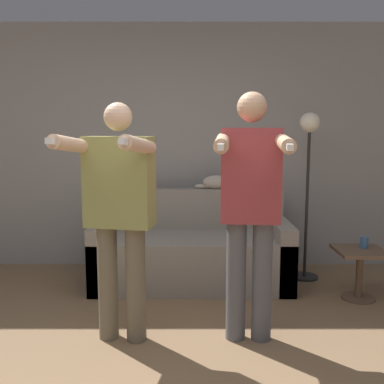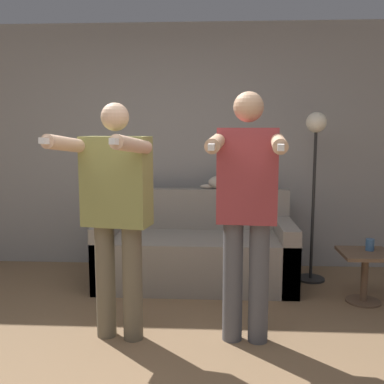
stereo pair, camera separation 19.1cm
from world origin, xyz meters
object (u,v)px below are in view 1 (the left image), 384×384
Objects in this scene: floor_lamp at (309,157)px; side_table at (361,264)px; cat at (220,181)px; person_left at (120,206)px; cup at (365,242)px; couch at (193,253)px; person_right at (251,202)px.

floor_lamp is 3.69× the size of side_table.
side_table is at bearing -31.81° from cat.
person_left is 1.01× the size of floor_lamp.
floor_lamp is 0.97m from cup.
cat is (0.28, 0.31, 0.67)m from couch.
cat is 3.98× the size of cup.
couch is at bearing -131.72° from cat.
person_left reaches higher than cup.
side_table is (1.20, -0.75, -0.65)m from cat.
person_left is 0.90m from person_right.
couch is at bearing -173.14° from floor_lamp.
couch is at bearing 78.49° from person_left.
couch is 1.12× the size of person_left.
person_right is 17.16× the size of cup.
floor_lamp is (1.64, 1.36, 0.25)m from person_left.
person_right is (0.40, -1.22, 0.70)m from couch.
cup is at bearing 33.36° from person_left.
person_left reaches higher than floor_lamp.
person_right is at bearing -118.55° from floor_lamp.
person_left is at bearing -112.25° from couch.
person_right reaches higher than couch.
couch is at bearing 113.46° from person_right.
cat is 0.92m from floor_lamp.
floor_lamp reaches higher than cat.
couch is 4.16× the size of side_table.
person_left is 3.73× the size of side_table.
floor_lamp is at bearing 50.36° from person_left.
person_left is at bearing -140.37° from floor_lamp.
person_right reaches higher than side_table.
person_right is at bearing 10.68° from person_left.
side_table is 4.42× the size of cup.
couch reaches higher than side_table.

